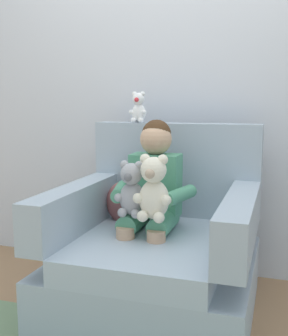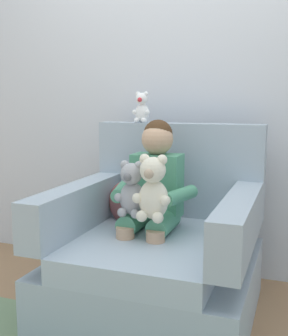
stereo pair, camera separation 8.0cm
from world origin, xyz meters
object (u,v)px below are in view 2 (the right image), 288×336
plush_cream (153,190)px  seated_child (153,190)px  plush_white_on_backrest (142,108)px  throw_pillow (128,203)px  plush_grey (132,190)px  armchair (159,255)px

plush_cream → seated_child: bearing=98.1°
plush_white_on_backrest → throw_pillow: bearing=-91.8°
plush_grey → throw_pillow: plush_grey is taller
plush_cream → plush_white_on_backrest: plush_white_on_backrest is taller
seated_child → plush_cream: seated_child is taller
plush_cream → throw_pillow: plush_cream is taller
plush_white_on_backrest → throw_pillow: (0.00, -0.24, -0.53)m
seated_child → plush_cream: bearing=-75.2°
armchair → plush_grey: armchair is taller
plush_cream → plush_white_on_backrest: size_ratio=1.72×
plush_cream → throw_pillow: (-0.25, 0.30, -0.16)m
armchair → plush_white_on_backrest: plush_white_on_backrest is taller
plush_grey → throw_pillow: bearing=114.8°
plush_grey → plush_cream: (0.12, -0.04, 0.02)m
plush_grey → throw_pillow: (-0.13, 0.26, -0.14)m
throw_pillow → plush_white_on_backrest: bearing=90.7°
throw_pillow → armchair: bearing=-31.9°
seated_child → plush_white_on_backrest: bearing=115.5°
plush_cream → plush_white_on_backrest: 0.70m
armchair → throw_pillow: size_ratio=3.87×
plush_grey → plush_cream: 0.13m
armchair → plush_white_on_backrest: size_ratio=5.39×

